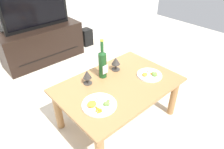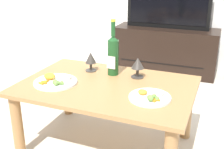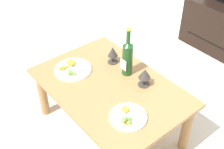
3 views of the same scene
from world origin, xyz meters
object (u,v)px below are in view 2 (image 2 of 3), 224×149
Objects in this scene: goblet_right at (138,64)px; wine_bottle at (113,54)px; tv_screen at (168,0)px; tv_stand at (165,50)px; dining_table at (107,95)px; dinner_plate_right at (150,97)px; dinner_plate_left at (55,81)px; goblet_left at (91,59)px.

wine_bottle is at bearing -177.81° from goblet_right.
tv_screen is at bearing 87.55° from wine_bottle.
tv_screen is (0.00, -0.00, 0.57)m from tv_stand.
tv_screen reaches higher than dining_table.
dining_table is 0.30m from goblet_right.
dinner_plate_left is at bearing 179.81° from dinner_plate_right.
goblet_right is (0.35, 0.00, 0.00)m from goblet_left.
goblet_right is at bearing 0.00° from goblet_left.
tv_screen reaches higher than dinner_plate_right.
wine_bottle is at bearing 139.40° from dinner_plate_right.
dining_table is 1.19× the size of tv_screen.
tv_stand is at bearing 80.79° from goblet_left.
goblet_left is 0.33m from dinner_plate_left.
dinner_plate_left is at bearing -110.41° from goblet_left.
goblet_left is at bearing -99.22° from tv_screen.
goblet_right is (0.18, 0.01, -0.06)m from wine_bottle.
wine_bottle reaches higher than dinner_plate_right.
tv_screen is at bearing -90.00° from tv_stand.
dinner_plate_right is (0.17, -0.30, -0.08)m from goblet_right.
goblet_left reaches higher than dinner_plate_right.
tv_stand reaches higher than dinner_plate_left.
tv_screen reaches higher than dinner_plate_left.
goblet_right is at bearing 2.19° from wine_bottle.
tv_screen is at bearing 78.80° from dinner_plate_left.
wine_bottle is 0.47m from dinner_plate_right.
dining_table is 3.91× the size of dinner_plate_left.
goblet_right reaches higher than tv_stand.
wine_bottle is 1.59× the size of dinner_plate_right.
goblet_left and goblet_right have the same top height.
wine_bottle is 0.43m from dinner_plate_left.
dinner_plate_left is 1.16× the size of dinner_plate_right.
wine_bottle is 2.77× the size of goblet_right.
dining_table is at bearing -43.35° from goblet_left.
tv_screen is 6.64× the size of goblet_right.
tv_screen reaches higher than goblet_left.
tv_stand is at bearing 99.00° from dinner_plate_right.
dining_table is 1.73m from tv_screen.
dinner_plate_left is (-0.32, -0.11, 0.09)m from dining_table.
wine_bottle is 1.37× the size of dinner_plate_left.
tv_stand is 0.57m from tv_screen.
tv_screen reaches higher than goblet_right.
dinner_plate_left is (-0.11, -0.30, -0.08)m from goblet_left.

